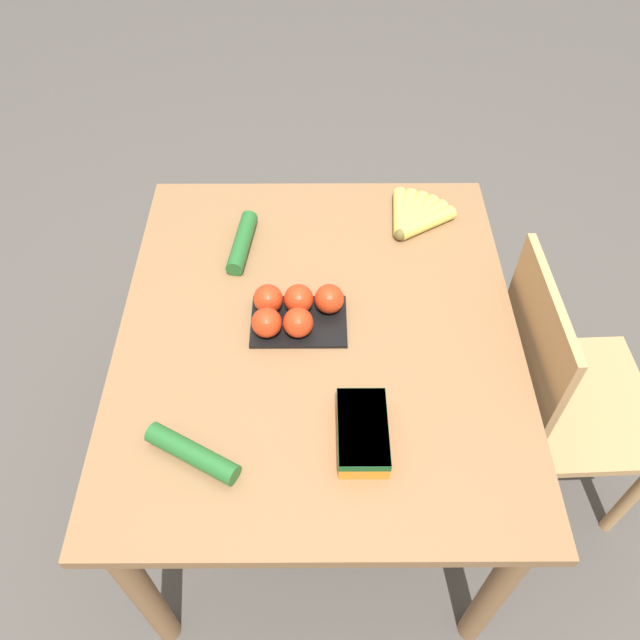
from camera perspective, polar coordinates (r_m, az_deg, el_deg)
The scene contains 8 objects.
ground_plane at distance 2.09m, azimuth 0.00°, elevation -13.36°, with size 12.00×12.00×0.00m, color #4C4742.
dining_table at distance 1.56m, azimuth 0.00°, elevation -3.14°, with size 1.09×0.94×0.72m.
chair at distance 1.79m, azimuth 20.88°, elevation -6.62°, with size 0.44×0.42×0.88m.
banana_bunch at distance 1.74m, azimuth 8.70°, elevation 9.29°, with size 0.19×0.18×0.04m.
tomato_pack at distance 1.46m, azimuth -2.30°, elevation 0.88°, with size 0.15×0.23×0.08m.
carrot_bag at distance 1.28m, azimuth 4.08°, elevation -10.12°, with size 0.18×0.10×0.06m.
cucumber_near at distance 1.66m, azimuth -7.00°, elevation 7.07°, with size 0.21×0.07×0.04m.
cucumber_far at distance 1.29m, azimuth -11.44°, elevation -11.85°, with size 0.14×0.20×0.04m.
Camera 1 is at (0.93, -0.00, 1.87)m, focal length 35.00 mm.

